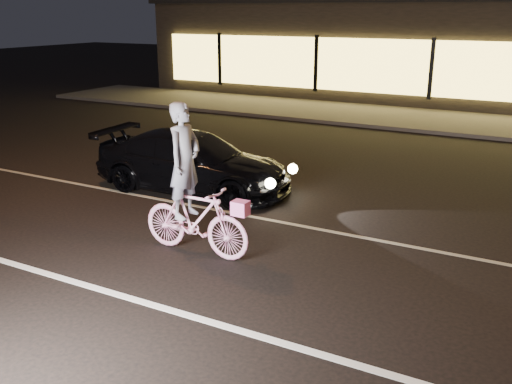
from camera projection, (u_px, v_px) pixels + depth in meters
The scene contains 7 objects.
ground at pixel (210, 261), 8.66m from camera, with size 90.00×90.00×0.00m, color black.
lane_stripe_near at pixel (147, 303), 7.40m from camera, with size 60.00×0.12×0.01m, color silver.
lane_stripe_far at pixel (270, 220), 10.33m from camera, with size 60.00×0.10×0.01m, color gray.
sidewalk at pixel (416, 119), 19.53m from camera, with size 30.00×4.00×0.12m, color #383533.
storefront at pixel (454, 47), 23.89m from camera, with size 25.40×8.42×4.20m.
cyclist at pixel (192, 202), 8.71m from camera, with size 1.88×0.65×2.36m.
sedan at pixel (193, 162), 11.87m from camera, with size 4.32×1.95×1.23m.
Camera 1 is at (4.39, -6.64, 3.64)m, focal length 40.00 mm.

